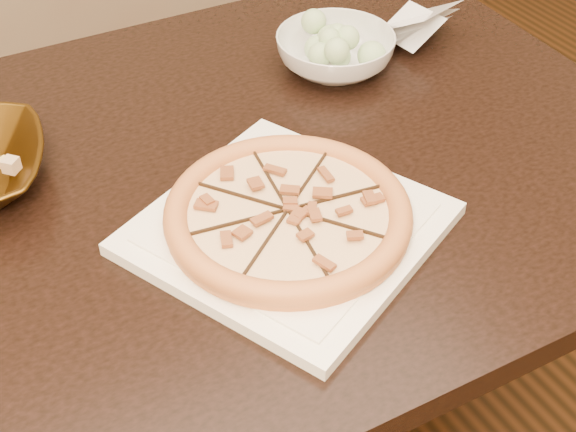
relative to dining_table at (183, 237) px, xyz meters
name	(u,v)px	position (x,y,z in m)	size (l,w,h in m)	color
dining_table	(183,237)	(0.00, 0.00, 0.00)	(1.46, 0.97, 0.75)	black
plate	(288,228)	(0.08, -0.16, 0.11)	(0.44, 0.44, 0.02)	white
pizza	(288,214)	(0.08, -0.16, 0.13)	(0.31, 0.31, 0.03)	#C06A34
salad_bowl	(335,52)	(0.35, 0.15, 0.13)	(0.19, 0.19, 0.06)	silver
salad	(336,26)	(0.35, 0.15, 0.18)	(0.08, 0.11, 0.04)	#C5EBA6
cling_film	(411,24)	(0.52, 0.17, 0.12)	(0.14, 0.12, 0.05)	white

